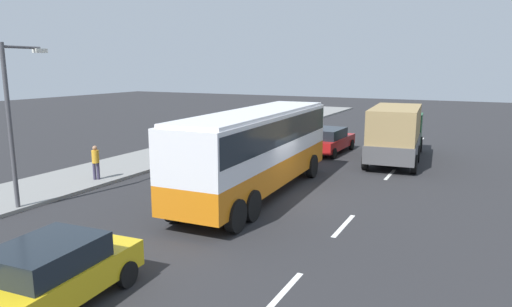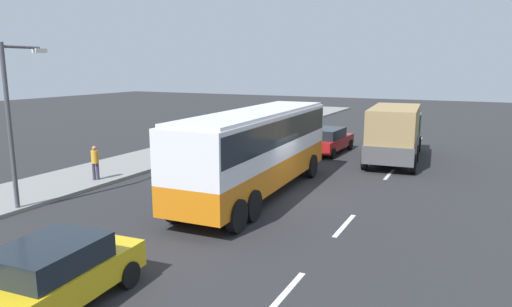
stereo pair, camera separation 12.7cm
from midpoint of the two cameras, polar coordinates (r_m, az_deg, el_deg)
The scene contains 9 objects.
ground_plane at distance 18.66m, azimuth 4.22°, elevation -5.47°, with size 120.00×120.00×0.00m, color #28282B.
sidewalk_curb at distance 24.11m, azimuth -18.16°, elevation -2.05°, with size 80.00×4.00×0.15m, color gray.
lane_centreline at distance 17.16m, azimuth 12.65°, elevation -7.17°, with size 37.98×0.16×0.01m.
coach_bus at distance 18.45m, azimuth 0.33°, elevation 1.27°, with size 10.98×2.99×3.49m.
cargo_truck at distance 26.55m, azimuth 17.29°, elevation 2.63°, with size 8.27×3.25×3.10m.
car_yellow_taxi at distance 11.14m, azimuth -23.97°, elevation -13.56°, with size 4.16×2.22×1.53m.
car_red_compact at distance 28.19m, azimuth 9.30°, elevation 1.69°, with size 4.80×2.04×1.54m.
pedestrian_near_curb at distance 21.88m, azimuth -19.33°, elevation -0.80°, with size 0.32×0.32×1.57m.
street_lamp at distance 18.47m, azimuth -27.91°, elevation 4.57°, with size 1.85×0.24×5.92m.
Camera 1 is at (-16.54, -6.85, 5.24)m, focal length 31.88 mm.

